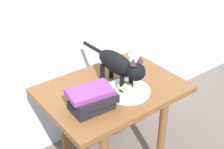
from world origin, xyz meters
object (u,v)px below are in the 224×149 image
object	(u,v)px
candle_jar	(134,62)
book_stack	(92,99)
plate	(127,91)
bread_roll	(125,86)
side_table	(112,101)
cat	(120,65)

from	to	relation	value
candle_jar	book_stack	bearing A→B (deg)	-156.60
plate	book_stack	distance (m)	0.23
plate	book_stack	xyz separation A→B (m)	(-0.22, -0.01, 0.05)
bread_roll	side_table	bearing A→B (deg)	106.47
bread_roll	book_stack	distance (m)	0.21
side_table	bread_roll	distance (m)	0.15
side_table	candle_jar	bearing A→B (deg)	21.41
side_table	cat	world-z (taller)	cat
plate	bread_roll	bearing A→B (deg)	163.01
side_table	cat	xyz separation A→B (m)	(0.03, -0.02, 0.22)
plate	candle_jar	xyz separation A→B (m)	(0.19, 0.17, 0.03)
cat	plate	bearing A→B (deg)	-86.77
plate	cat	size ratio (longest dim) A/B	0.49
book_stack	bread_roll	bearing A→B (deg)	3.39
side_table	book_stack	bearing A→B (deg)	-154.20
book_stack	candle_jar	world-z (taller)	book_stack
side_table	cat	size ratio (longest dim) A/B	1.53
book_stack	candle_jar	size ratio (longest dim) A/B	2.73
candle_jar	cat	bearing A→B (deg)	-150.92
book_stack	candle_jar	xyz separation A→B (m)	(0.42, 0.18, -0.02)
cat	candle_jar	size ratio (longest dim) A/B	5.64
cat	book_stack	xyz separation A→B (m)	(-0.22, -0.07, -0.08)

